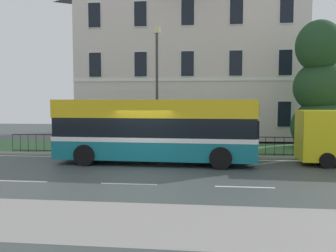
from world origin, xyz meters
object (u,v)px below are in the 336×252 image
at_px(single_decker_bus, 155,130).
at_px(litter_bin, 314,144).
at_px(street_lamp_post, 157,80).
at_px(georgian_townhouse, 191,55).
at_px(evergreen_tree, 321,97).

relative_size(single_decker_bus, litter_bin, 8.82).
height_order(street_lamp_post, litter_bin, street_lamp_post).
xyz_separation_m(single_decker_bus, street_lamp_post, (-0.35, 3.02, 2.46)).
bearing_deg(litter_bin, street_lamp_post, 177.68).
height_order(georgian_townhouse, evergreen_tree, georgian_townhouse).
xyz_separation_m(georgian_townhouse, single_decker_bus, (-1.06, -12.95, -5.13)).
xyz_separation_m(single_decker_bus, litter_bin, (7.96, 2.68, -0.92)).
bearing_deg(street_lamp_post, single_decker_bus, -83.38).
relative_size(single_decker_bus, street_lamp_post, 1.35).
bearing_deg(evergreen_tree, litter_bin, -112.94).
relative_size(evergreen_tree, litter_bin, 7.42).
bearing_deg(single_decker_bus, evergreen_tree, 31.68).
xyz_separation_m(georgian_townhouse, street_lamp_post, (-1.41, -9.94, -2.67)).
bearing_deg(evergreen_tree, georgian_townhouse, 136.12).
bearing_deg(evergreen_tree, single_decker_bus, -149.81).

